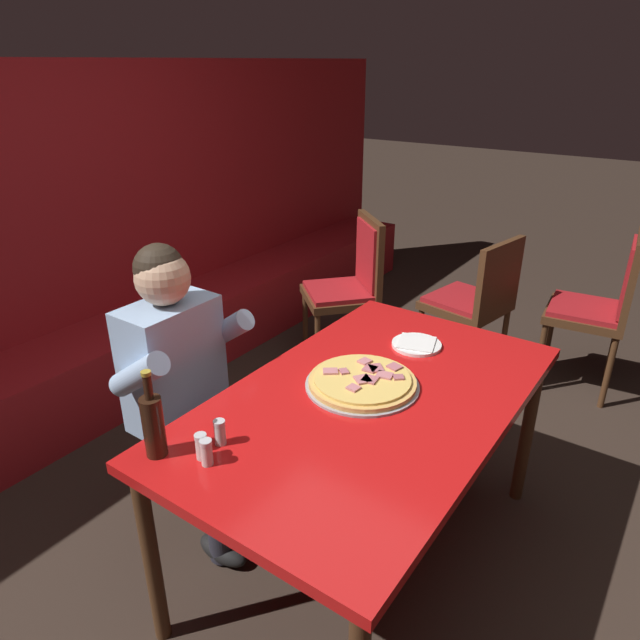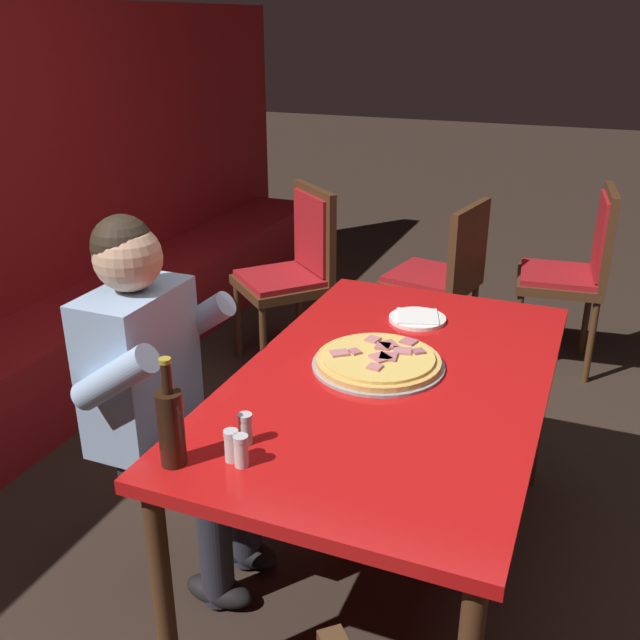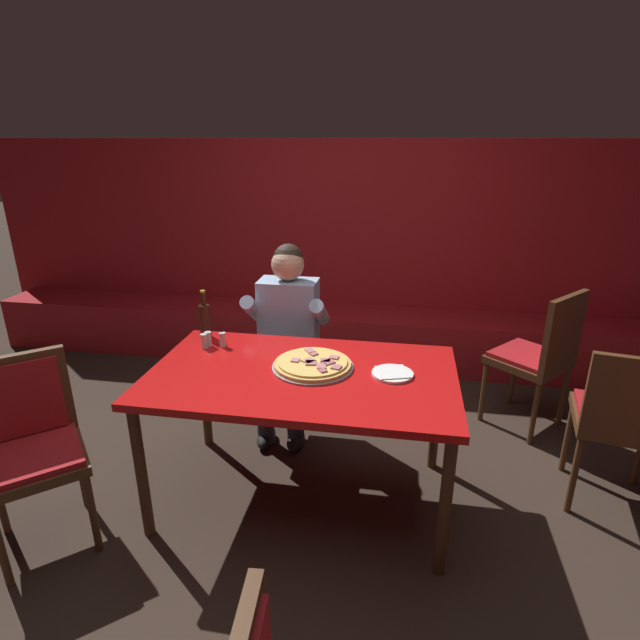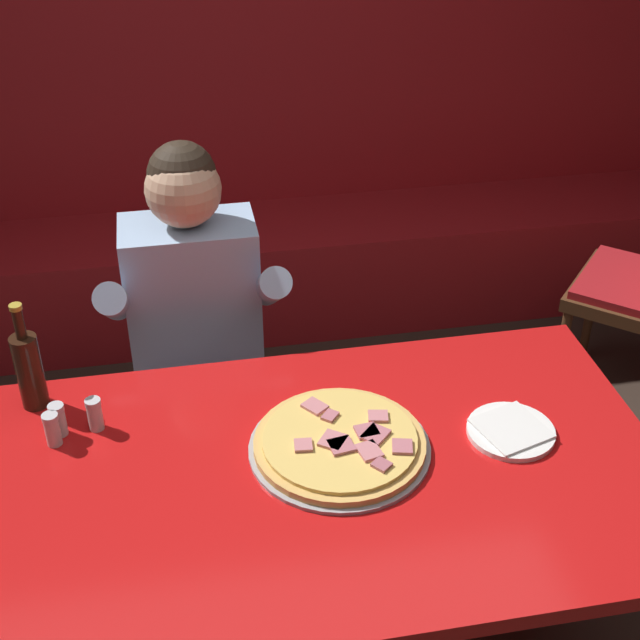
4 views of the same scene
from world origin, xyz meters
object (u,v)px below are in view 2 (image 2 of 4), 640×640
object	(u,v)px
dining_chair_near_left	(295,265)
dining_chair_near_right	(577,265)
pizza	(378,361)
shaker_oregano	(246,430)
dining_chair_by_booth	(444,272)
main_dining_table	(392,396)
plate_white_paper	(417,318)
shaker_parmesan	(241,452)
beer_bottle	(171,425)
shaker_red_pepper_flakes	(232,447)
diner_seated_blue_shirt	(164,391)

from	to	relation	value
dining_chair_near_left	dining_chair_near_right	bearing A→B (deg)	-69.11
pizza	dining_chair_near_right	world-z (taller)	dining_chair_near_right
shaker_oregano	dining_chair_by_booth	size ratio (longest dim) A/B	0.09
shaker_oregano	main_dining_table	bearing A→B (deg)	-25.66
plate_white_paper	shaker_oregano	xyz separation A→B (m)	(-0.97, 0.20, 0.03)
main_dining_table	shaker_oregano	distance (m)	0.58
dining_chair_by_booth	dining_chair_near_left	distance (m)	0.80
main_dining_table	plate_white_paper	world-z (taller)	plate_white_paper
shaker_parmesan	shaker_oregano	bearing A→B (deg)	21.85
pizza	dining_chair_near_left	size ratio (longest dim) A/B	0.43
plate_white_paper	beer_bottle	world-z (taller)	beer_bottle
beer_bottle	shaker_oregano	distance (m)	0.21
pizza	plate_white_paper	world-z (taller)	pizza
dining_chair_near_left	plate_white_paper	bearing A→B (deg)	-135.93
main_dining_table	shaker_oregano	xyz separation A→B (m)	(-0.51, 0.25, 0.11)
plate_white_paper	shaker_red_pepper_flakes	world-z (taller)	shaker_red_pepper_flakes
shaker_red_pepper_flakes	shaker_parmesan	size ratio (longest dim) A/B	1.00
shaker_parmesan	dining_chair_near_right	world-z (taller)	dining_chair_near_right
shaker_oregano	dining_chair_near_right	distance (m)	2.57
shaker_oregano	shaker_parmesan	world-z (taller)	same
shaker_red_pepper_flakes	shaker_oregano	size ratio (longest dim) A/B	1.00
shaker_red_pepper_flakes	diner_seated_blue_shirt	distance (m)	0.58
shaker_oregano	shaker_red_pepper_flakes	bearing A→B (deg)	-176.70
beer_bottle	dining_chair_by_booth	xyz separation A→B (m)	(2.31, -0.16, -0.32)
plate_white_paper	dining_chair_near_right	distance (m)	1.59
beer_bottle	dining_chair_near_left	world-z (taller)	beer_bottle
shaker_parmesan	dining_chair_near_right	size ratio (longest dim) A/B	0.09
dining_chair_by_booth	dining_chair_near_right	size ratio (longest dim) A/B	0.94
beer_bottle	shaker_red_pepper_flakes	xyz separation A→B (m)	(0.07, -0.13, -0.07)
pizza	dining_chair_near_right	distance (m)	1.99
plate_white_paper	dining_chair_near_left	size ratio (longest dim) A/B	0.21
shaker_parmesan	dining_chair_near_left	distance (m)	2.18
plate_white_paper	shaker_parmesan	size ratio (longest dim) A/B	2.44
pizza	beer_bottle	world-z (taller)	beer_bottle
plate_white_paper	shaker_red_pepper_flakes	xyz separation A→B (m)	(-1.06, 0.20, 0.03)
shaker_parmesan	plate_white_paper	bearing A→B (deg)	-8.76
pizza	dining_chair_near_left	xyz separation A→B (m)	(1.37, 0.91, -0.22)
diner_seated_blue_shirt	dining_chair_near_left	distance (m)	1.69
main_dining_table	pizza	size ratio (longest dim) A/B	3.68
plate_white_paper	dining_chair_near_right	world-z (taller)	dining_chair_near_right
main_dining_table	shaker_oregano	bearing A→B (deg)	154.34
shaker_parmesan	diner_seated_blue_shirt	size ratio (longest dim) A/B	0.07
pizza	shaker_parmesan	size ratio (longest dim) A/B	4.95
shaker_red_pepper_flakes	shaker_parmesan	distance (m)	0.04
dining_chair_by_booth	pizza	bearing A→B (deg)	-174.87
diner_seated_blue_shirt	main_dining_table	bearing A→B (deg)	-70.16
shaker_parmesan	dining_chair_near_right	xyz separation A→B (m)	(2.57, -0.65, -0.23)
pizza	beer_bottle	distance (m)	0.78
shaker_oregano	plate_white_paper	bearing A→B (deg)	-11.80
plate_white_paper	dining_chair_near_right	size ratio (longest dim) A/B	0.21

